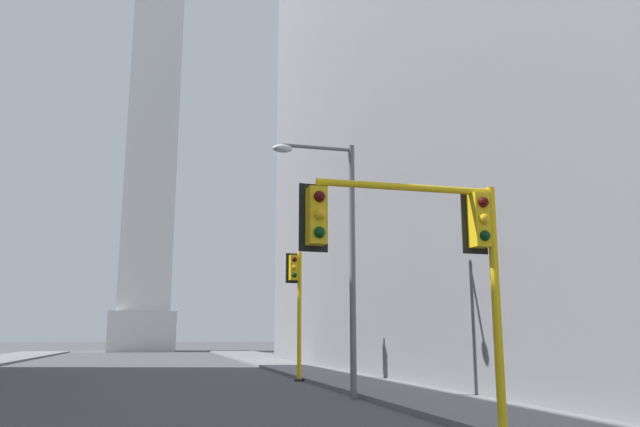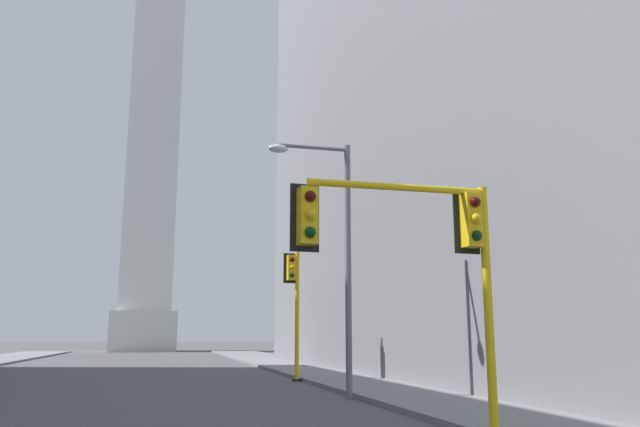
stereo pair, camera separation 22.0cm
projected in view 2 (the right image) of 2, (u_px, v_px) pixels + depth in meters
The scene contains 5 objects.
sidewalk_right at pixel (334, 374), 30.74m from camera, with size 5.00×96.47×0.15m, color slate.
obelisk at pixel (154, 135), 82.57m from camera, with size 7.94×7.94×58.40m.
traffic_light_mid_right at pixel (294, 295), 27.20m from camera, with size 0.79×0.52×5.55m.
traffic_light_near_right at pixel (421, 243), 12.25m from camera, with size 4.19×0.51×4.91m.
street_lamp at pixel (335, 239), 19.78m from camera, with size 2.72×0.36×8.05m.
Camera 2 is at (1.96, -1.60, 1.91)m, focal length 35.00 mm.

